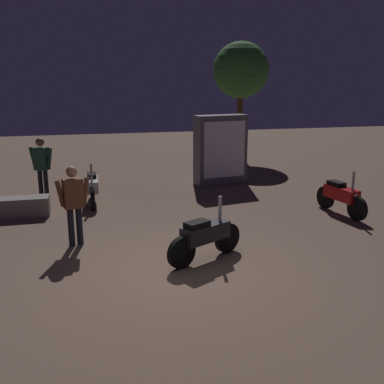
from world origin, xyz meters
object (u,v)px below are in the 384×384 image
Objects in this scene: person_bystander_far at (73,199)px; motorcycle_white_parked_right at (92,187)px; person_rider_beside at (42,163)px; kiosk_billboard at (221,150)px; motorcycle_black_foreground at (205,236)px; motorcycle_red_parked_left at (341,196)px.

motorcycle_white_parked_right is at bearing -22.70° from person_bystander_far.
person_rider_beside is 0.79× the size of kiosk_billboard.
motorcycle_black_foreground is 2.63m from person_bystander_far.
motorcycle_red_parked_left is at bearing -89.87° from person_rider_beside.
person_rider_beside reaches higher than motorcycle_black_foreground.
motorcycle_red_parked_left is at bearing -99.33° from person_bystander_far.
kiosk_billboard reaches higher than motorcycle_red_parked_left.
motorcycle_white_parked_right is 1.06× the size of person_bystander_far.
motorcycle_black_foreground is 0.92× the size of motorcycle_red_parked_left.
motorcycle_white_parked_right is 4.17m from kiosk_billboard.
kiosk_billboard reaches higher than person_rider_beside.
motorcycle_black_foreground is at bearing 60.15° from kiosk_billboard.
motorcycle_red_parked_left is 6.17m from motorcycle_white_parked_right.
kiosk_billboard is (-1.83, 3.74, 0.61)m from motorcycle_red_parked_left.
kiosk_billboard is at bearing 110.64° from motorcycle_white_parked_right.
person_bystander_far is (-2.24, 1.29, 0.48)m from motorcycle_black_foreground.
kiosk_billboard is at bearing -162.80° from motorcycle_red_parked_left.
kiosk_billboard is (3.88, 1.39, 0.61)m from motorcycle_white_parked_right.
kiosk_billboard is at bearing -58.96° from person_rider_beside.
motorcycle_black_foreground is at bearing -135.04° from person_bystander_far.
motorcycle_white_parked_right is at bearing -121.22° from motorcycle_red_parked_left.
person_rider_beside reaches higher than motorcycle_white_parked_right.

